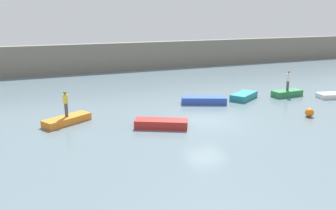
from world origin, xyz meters
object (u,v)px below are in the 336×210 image
Objects in this scene: person_white_shirt at (288,79)px; mooring_buoy at (309,112)px; rowboat_orange at (67,120)px; rowboat_green at (287,93)px; rowboat_red at (161,124)px; rowboat_teal at (244,96)px; person_yellow_shirt at (66,103)px; rowboat_blue at (204,100)px; rowboat_white at (334,95)px.

person_white_shirt reaches higher than mooring_buoy.
rowboat_green is (18.26, 0.62, 0.03)m from rowboat_orange.
rowboat_teal is (8.99, 4.27, -0.00)m from rowboat_red.
rowboat_red reaches higher than rowboat_teal.
person_yellow_shirt reaches higher than rowboat_orange.
rowboat_orange is 6.12m from rowboat_red.
person_yellow_shirt is 18.27m from person_white_shirt.
rowboat_blue is 1.31× the size of rowboat_green.
rowboat_red is 16.37m from rowboat_white.
person_white_shirt is at bearing 19.52° from rowboat_blue.
rowboat_blue is 2.08× the size of person_yellow_shirt.
rowboat_green is 1.57× the size of person_white_shirt.
rowboat_green is 3.82m from rowboat_white.
rowboat_teal is (14.28, 1.20, 0.03)m from rowboat_orange.
rowboat_blue is 7.85m from person_white_shirt.
rowboat_blue is 7.76m from rowboat_green.
rowboat_teal is (3.76, 0.05, -0.02)m from rowboat_blue.
rowboat_white is 1.64× the size of person_yellow_shirt.
rowboat_green is at bearing -39.88° from rowboat_teal.
rowboat_teal is 1.64× the size of person_yellow_shirt.
rowboat_white is (11.04, -2.45, -0.08)m from rowboat_blue.
mooring_buoy reaches higher than rowboat_blue.
person_white_shirt is 6.18m from mooring_buoy.
rowboat_green reaches higher than rowboat_teal.
rowboat_white is 21.63m from person_yellow_shirt.
mooring_buoy is at bearing -117.07° from person_white_shirt.
person_yellow_shirt is (-21.56, 1.30, 1.19)m from rowboat_white.
person_white_shirt is (-0.00, 0.00, 1.20)m from rowboat_green.
mooring_buoy reaches higher than rowboat_orange.
rowboat_orange is 0.97× the size of rowboat_red.
person_white_shirt reaches higher than rowboat_white.
rowboat_red is 13.54m from person_white_shirt.
rowboat_white is 6.99m from mooring_buoy.
mooring_buoy is at bearing 18.04° from rowboat_red.
person_white_shirt reaches higher than person_yellow_shirt.
rowboat_teal is at bearing 4.79° from person_yellow_shirt.
rowboat_green is 18.31m from person_yellow_shirt.
rowboat_blue is at bearing 66.42° from rowboat_red.
person_white_shirt is 2.84× the size of mooring_buoy.
rowboat_orange is 1.85× the size of person_white_shirt.
person_white_shirt is at bearing -27.78° from rowboat_orange.
mooring_buoy reaches higher than rowboat_white.
rowboat_orange is 1.88× the size of person_yellow_shirt.
rowboat_red reaches higher than rowboat_orange.
rowboat_green is (7.74, -0.52, -0.02)m from rowboat_blue.
mooring_buoy is (-2.76, -5.40, -1.16)m from person_white_shirt.
rowboat_teal is at bearing 174.05° from rowboat_white.
rowboat_orange is at bearing -178.04° from person_white_shirt.
rowboat_red is at bearing -30.21° from person_yellow_shirt.
rowboat_blue is at bearing 149.07° from rowboat_teal.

